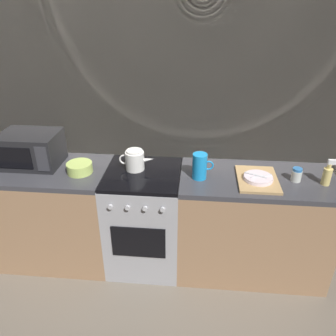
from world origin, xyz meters
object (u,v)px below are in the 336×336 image
object	(u,v)px
microwave	(31,149)
dish_pile	(258,179)
kettle	(135,160)
pitcher	(200,166)
mixing_bowl	(80,168)
spray_bottle	(327,175)
spice_jar	(297,175)
stove_unit	(145,219)

from	to	relation	value
microwave	dish_pile	distance (m)	1.81
kettle	pitcher	xyz separation A→B (m)	(0.51, -0.09, 0.02)
mixing_bowl	spray_bottle	bearing A→B (deg)	-0.36
pitcher	dish_pile	bearing A→B (deg)	-1.05
mixing_bowl	spray_bottle	size ratio (longest dim) A/B	0.99
kettle	spice_jar	world-z (taller)	kettle
spice_jar	spray_bottle	bearing A→B (deg)	-9.16
stove_unit	pitcher	world-z (taller)	pitcher
kettle	spray_bottle	xyz separation A→B (m)	(1.44, -0.10, -0.00)
stove_unit	pitcher	distance (m)	0.71
microwave	spice_jar	bearing A→B (deg)	-2.30
kettle	mixing_bowl	bearing A→B (deg)	-167.70
spray_bottle	mixing_bowl	bearing A→B (deg)	179.64
spice_jar	stove_unit	bearing A→B (deg)	179.11
microwave	spice_jar	xyz separation A→B (m)	(2.09, -0.08, -0.08)
spray_bottle	microwave	bearing A→B (deg)	177.08
pitcher	dish_pile	xyz separation A→B (m)	(0.44, -0.01, -0.08)
pitcher	kettle	bearing A→B (deg)	169.63
dish_pile	spray_bottle	world-z (taller)	spray_bottle
kettle	spice_jar	bearing A→B (deg)	-3.28
dish_pile	spray_bottle	distance (m)	0.50
microwave	pitcher	xyz separation A→B (m)	(1.36, -0.11, -0.03)
pitcher	dish_pile	size ratio (longest dim) A/B	0.50
kettle	mixing_bowl	xyz separation A→B (m)	(-0.42, -0.09, -0.04)
microwave	kettle	world-z (taller)	microwave
kettle	mixing_bowl	world-z (taller)	kettle
pitcher	spice_jar	bearing A→B (deg)	1.83
pitcher	microwave	bearing A→B (deg)	175.53
pitcher	stove_unit	bearing A→B (deg)	174.73
pitcher	mixing_bowl	bearing A→B (deg)	179.91
stove_unit	kettle	world-z (taller)	kettle
microwave	pitcher	size ratio (longest dim) A/B	2.30
kettle	mixing_bowl	size ratio (longest dim) A/B	1.42
mixing_bowl	dish_pile	size ratio (longest dim) A/B	0.50
spice_jar	microwave	bearing A→B (deg)	177.70
microwave	mixing_bowl	bearing A→B (deg)	-13.88
dish_pile	spray_bottle	xyz separation A→B (m)	(0.49, -0.00, 0.06)
stove_unit	pitcher	xyz separation A→B (m)	(0.45, -0.04, 0.55)
kettle	mixing_bowl	distance (m)	0.44
pitcher	spice_jar	xyz separation A→B (m)	(0.72, 0.02, -0.05)
microwave	spray_bottle	distance (m)	2.30
stove_unit	dish_pile	distance (m)	1.00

